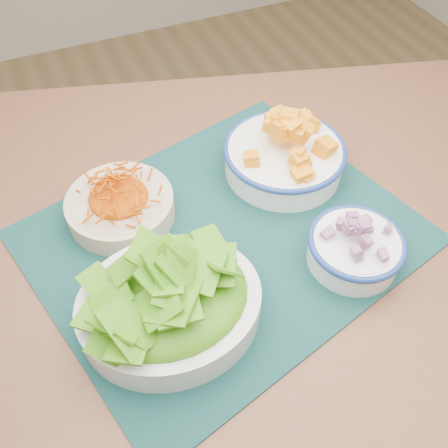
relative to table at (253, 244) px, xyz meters
The scene contains 7 objects.
ground 0.69m from the table, 18.22° to the left, with size 4.00×4.00×0.00m, color #A17D4E.
table is the anchor object (origin of this frame).
placemat 0.12m from the table, 161.35° to the right, with size 0.61×0.50×0.00m, color black.
carrot_bowl 0.27m from the table, 157.76° to the left, with size 0.22×0.22×0.07m.
squash_bowl 0.19m from the table, 39.92° to the left, with size 0.24×0.24×0.11m.
lettuce_bowl 0.30m from the table, 145.71° to the right, with size 0.29×0.25×0.13m.
onion_bowl 0.23m from the table, 56.86° to the right, with size 0.19×0.19×0.08m.
Camera 1 is at (-0.46, -0.58, 1.43)m, focal length 40.00 mm.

